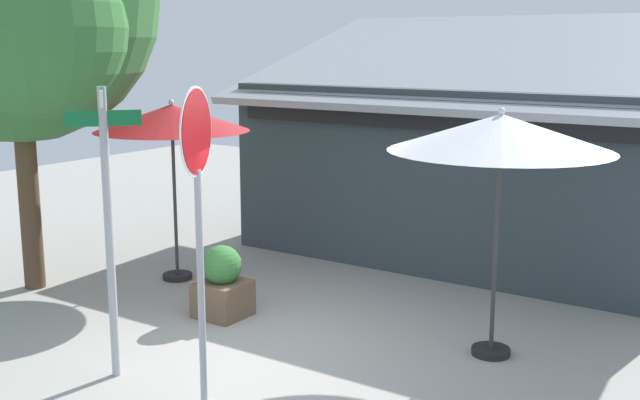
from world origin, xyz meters
TOP-DOWN VIEW (x-y plane):
  - ground_plane at (0.00, 0.00)m, footprint 28.00×28.00m
  - cafe_building at (0.28, 5.82)m, footprint 7.65×4.78m
  - street_sign_post at (-0.84, -1.33)m, footprint 0.63×0.60m
  - stop_sign at (0.40, -1.30)m, footprint 0.35×0.78m
  - patio_umbrella_crimson_left at (-2.79, 1.60)m, footprint 2.26×2.26m
  - patio_umbrella_ivory_center at (2.27, 1.46)m, footprint 2.46×2.46m
  - shade_tree at (-4.04, 0.06)m, footprint 4.15×3.89m
  - sidewalk_planter at (-1.12, 0.72)m, footprint 0.61×0.61m

SIDE VIEW (x-z plane):
  - ground_plane at x=0.00m, z-range -0.10..0.00m
  - sidewalk_planter at x=-1.12m, z-range -0.04..0.91m
  - cafe_building at x=0.28m, z-range -0.49..3.52m
  - street_sign_post at x=-0.84m, z-range 0.31..3.38m
  - stop_sign at x=0.40m, z-range 0.65..3.76m
  - patio_umbrella_crimson_left at x=-2.79m, z-range 1.06..3.76m
  - patio_umbrella_ivory_center at x=2.27m, z-range 1.12..3.93m
  - shade_tree at x=-4.04m, z-range 0.99..7.01m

